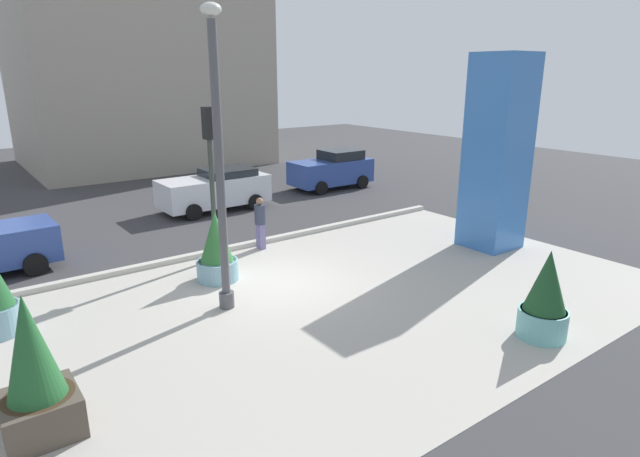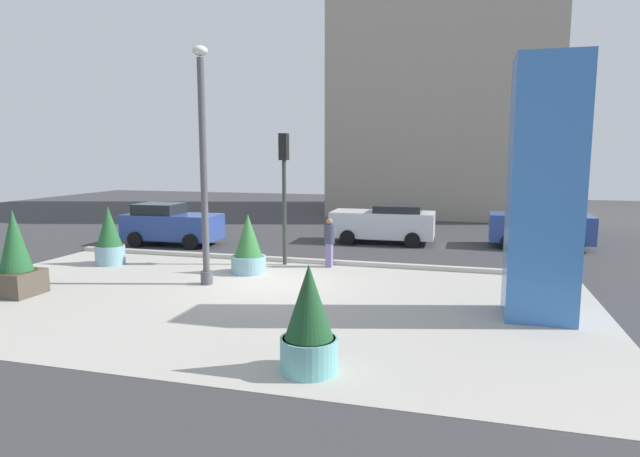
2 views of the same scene
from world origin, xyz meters
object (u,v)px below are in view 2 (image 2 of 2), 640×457
at_px(traffic_light_corner, 284,177).
at_px(pedestrian_by_curb, 329,240).
at_px(potted_plant_by_pillar, 248,247).
at_px(potted_plant_near_right, 16,258).
at_px(lamp_post, 204,172).
at_px(art_pillar_blue, 544,190).
at_px(car_far_lane, 171,224).
at_px(potted_plant_mid_plaza, 309,323).
at_px(car_curb_east, 542,226).
at_px(car_passing_lane, 384,223).
at_px(potted_plant_curbside, 109,238).

relative_size(traffic_light_corner, pedestrian_by_curb, 2.69).
bearing_deg(potted_plant_by_pillar, potted_plant_near_right, -140.13).
height_order(lamp_post, potted_plant_by_pillar, lamp_post).
bearing_deg(art_pillar_blue, car_far_lane, 153.98).
relative_size(potted_plant_mid_plaza, pedestrian_by_curb, 1.16).
xyz_separation_m(lamp_post, car_curb_east, (10.37, 9.28, -2.43)).
height_order(potted_plant_by_pillar, traffic_light_corner, traffic_light_corner).
relative_size(potted_plant_by_pillar, pedestrian_by_curb, 1.15).
bearing_deg(car_curb_east, car_passing_lane, -175.50).
distance_m(art_pillar_blue, potted_plant_near_right, 13.73).
bearing_deg(potted_plant_near_right, traffic_light_corner, 45.20).
distance_m(potted_plant_near_right, pedestrian_by_curb, 9.34).
bearing_deg(car_passing_lane, potted_plant_near_right, -126.67).
distance_m(art_pillar_blue, car_passing_lane, 11.08).
distance_m(potted_plant_near_right, car_curb_east, 18.89).
relative_size(lamp_post, art_pillar_blue, 1.13).
relative_size(potted_plant_curbside, traffic_light_corner, 0.45).
height_order(potted_plant_near_right, car_far_lane, potted_plant_near_right).
distance_m(car_curb_east, car_passing_lane, 6.44).
bearing_deg(potted_plant_curbside, potted_plant_mid_plaza, -37.06).
distance_m(lamp_post, traffic_light_corner, 3.56).
bearing_deg(car_far_lane, potted_plant_by_pillar, -38.16).
height_order(art_pillar_blue, potted_plant_by_pillar, art_pillar_blue).
bearing_deg(car_far_lane, traffic_light_corner, -23.40).
bearing_deg(potted_plant_near_right, potted_plant_by_pillar, 39.87).
relative_size(potted_plant_curbside, car_passing_lane, 0.47).
bearing_deg(art_pillar_blue, potted_plant_near_right, -173.01).
bearing_deg(art_pillar_blue, car_curb_east, 82.58).
distance_m(potted_plant_curbside, car_passing_lane, 11.08).
bearing_deg(traffic_light_corner, car_curb_east, 33.41).
bearing_deg(potted_plant_mid_plaza, art_pillar_blue, 46.36).
relative_size(lamp_post, pedestrian_by_curb, 4.06).
height_order(art_pillar_blue, potted_plant_mid_plaza, art_pillar_blue).
relative_size(lamp_post, traffic_light_corner, 1.51).
distance_m(art_pillar_blue, potted_plant_by_pillar, 9.09).
bearing_deg(car_curb_east, potted_plant_mid_plaza, -111.04).
relative_size(car_curb_east, pedestrian_by_curb, 2.37).
bearing_deg(potted_plant_by_pillar, traffic_light_corner, 66.00).
bearing_deg(potted_plant_near_right, car_curb_east, 38.46).
height_order(lamp_post, potted_plant_near_right, lamp_post).
height_order(potted_plant_mid_plaza, car_curb_east, potted_plant_mid_plaza).
bearing_deg(potted_plant_curbside, car_far_lane, 91.08).
distance_m(art_pillar_blue, car_far_lane, 15.44).
bearing_deg(car_curb_east, traffic_light_corner, -146.59).
bearing_deg(traffic_light_corner, potted_plant_by_pillar, -114.00).
xyz_separation_m(art_pillar_blue, car_curb_east, (1.31, 10.10, -2.11)).
distance_m(potted_plant_mid_plaza, potted_plant_curbside, 11.72).
relative_size(art_pillar_blue, car_curb_east, 1.51).
bearing_deg(potted_plant_mid_plaza, potted_plant_near_right, 162.66).
xyz_separation_m(car_passing_lane, pedestrian_by_curb, (-1.05, -5.45, 0.07)).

